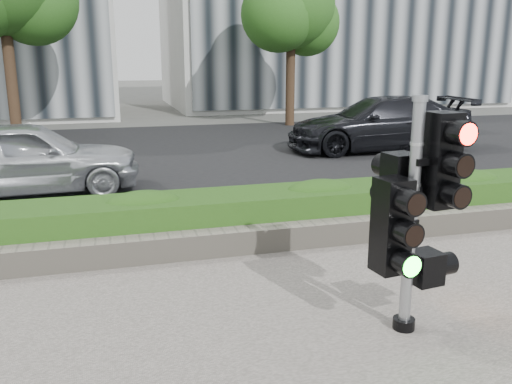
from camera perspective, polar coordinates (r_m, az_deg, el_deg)
ground at (r=5.96m, az=2.35°, el=-12.80°), size 120.00×120.00×0.00m
road at (r=15.37m, az=-9.23°, el=3.85°), size 60.00×13.00×0.02m
curb at (r=8.77m, az=-4.01°, el=-3.42°), size 60.00×0.25×0.12m
stone_wall at (r=7.56m, az=-2.09°, el=-5.16°), size 12.00×0.32×0.34m
hedge at (r=8.12m, az=-3.18°, el=-2.57°), size 12.00×1.00×0.68m
tree_right at (r=21.88m, az=3.66°, el=18.75°), size 4.10×3.58×6.53m
traffic_signal at (r=5.40m, az=16.17°, el=-1.29°), size 0.83×0.64×2.32m
car_silver at (r=11.61m, az=-23.14°, el=3.39°), size 4.45×1.98×1.49m
car_dark at (r=16.25m, az=12.83°, el=7.04°), size 5.48×2.50×1.55m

